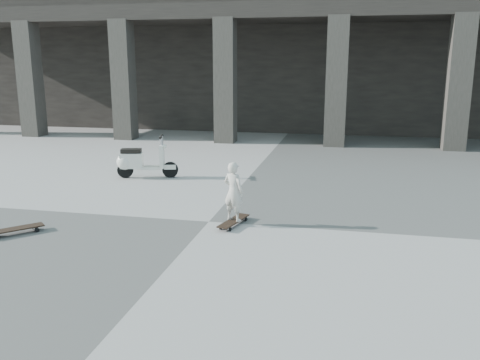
% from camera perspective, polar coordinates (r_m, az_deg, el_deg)
% --- Properties ---
extents(ground, '(90.00, 90.00, 0.00)m').
position_cam_1_polar(ground, '(8.59, -3.52, -4.69)').
color(ground, '#4E4F4C').
rests_on(ground, ground).
extents(colonnade, '(28.00, 8.82, 6.00)m').
position_cam_1_polar(colonnade, '(21.75, 6.47, 14.13)').
color(colonnade, black).
rests_on(colonnade, ground).
extents(longboard, '(0.39, 0.86, 0.08)m').
position_cam_1_polar(longboard, '(8.38, -0.72, -4.65)').
color(longboard, black).
rests_on(longboard, ground).
extents(skateboard_spare, '(0.70, 0.75, 0.10)m').
position_cam_1_polar(skateboard_spare, '(8.69, -23.85, -5.10)').
color(skateboard_spare, black).
rests_on(skateboard_spare, ground).
extents(child, '(0.42, 0.35, 0.98)m').
position_cam_1_polar(child, '(8.24, -0.73, -1.30)').
color(child, beige).
rests_on(child, longboard).
extents(scooter, '(1.38, 0.63, 0.98)m').
position_cam_1_polar(scooter, '(11.95, -11.51, 2.08)').
color(scooter, black).
rests_on(scooter, ground).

